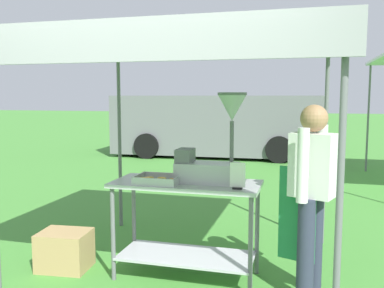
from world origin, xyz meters
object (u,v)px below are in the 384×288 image
Objects in this scene: donut_cart at (186,210)px; van_grey at (217,125)px; stall_canopy at (189,49)px; donut_fryer at (213,151)px; vendor at (311,191)px; donut_tray at (157,180)px; menu_sign at (238,178)px; supply_crate at (65,250)px.

van_grey reaches higher than donut_cart.
stall_canopy is 1.46m from donut_cart.
stall_canopy reaches higher than donut_cart.
donut_fryer is 0.91m from vendor.
stall_canopy is 0.94m from donut_fryer.
menu_sign is (0.74, -0.04, 0.07)m from donut_tray.
van_grey is at bearing 99.94° from stall_canopy.
supply_crate is at bearing -179.41° from vendor.
van_grey is (-1.14, 8.10, -0.04)m from donut_tray.
van_grey is at bearing 98.02° from donut_tray.
vendor reaches higher than supply_crate.
donut_fryer is at bearing 18.63° from donut_tray.
stall_canopy reaches higher than donut_tray.
stall_canopy is at bearing 90.00° from donut_cart.
donut_cart is 8.10m from van_grey.
vendor is at bearing -10.06° from donut_fryer.
stall_canopy is 1.63m from vendor.
stall_canopy is at bearing 169.02° from vendor.
van_grey is (-1.38, 7.98, 0.24)m from donut_cart.
stall_canopy reaches higher than supply_crate.
menu_sign reaches higher than donut_tray.
stall_canopy is 1.68× the size of vendor.
vendor reaches higher than donut_tray.
donut_tray is (-0.24, -0.22, -1.17)m from stall_canopy.
van_grey reaches higher than supply_crate.
donut_tray is 0.74m from menu_sign.
donut_fryer is 1.76m from supply_crate.
donut_tray is at bearing 0.70° from supply_crate.
supply_crate is (-1.69, 0.03, -0.81)m from menu_sign.
supply_crate is at bearing -168.80° from stall_canopy.
van_grey is at bearing 91.33° from supply_crate.
donut_fryer is (0.48, 0.16, 0.27)m from donut_tray.
stall_canopy reaches higher than van_grey.
menu_sign is 0.61m from vendor.
donut_fryer is 0.38m from menu_sign.
vendor is (0.85, -0.15, -0.29)m from donut_fryer.
donut_tray is 0.07× the size of van_grey.
vendor is (0.60, 0.05, -0.09)m from menu_sign.
donut_fryer is 8.11m from van_grey.
supply_crate is at bearing -179.30° from donut_tray.
donut_tray is (-0.24, -0.13, 0.29)m from donut_cart.
stall_canopy is 1.24m from menu_sign.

